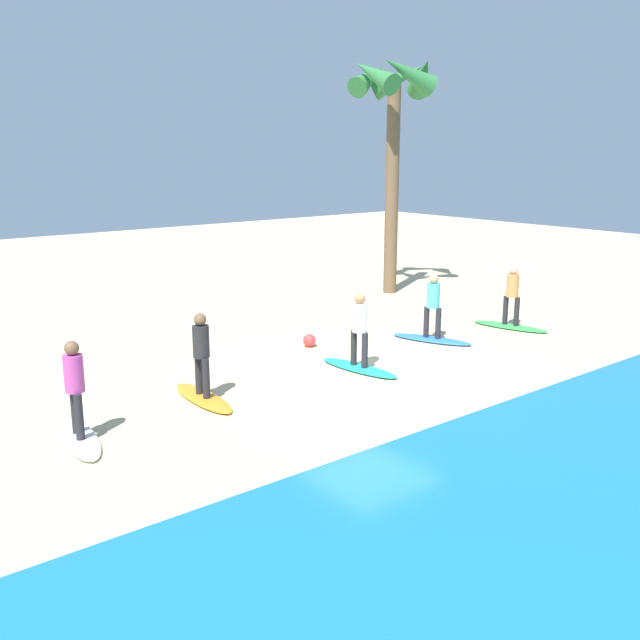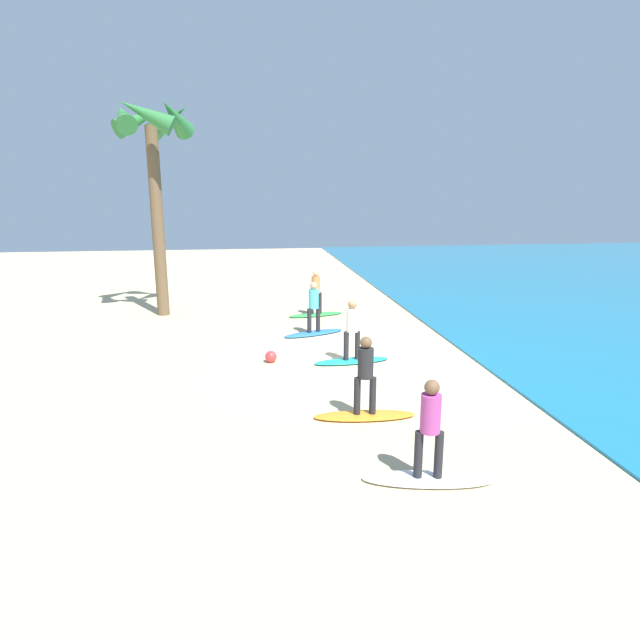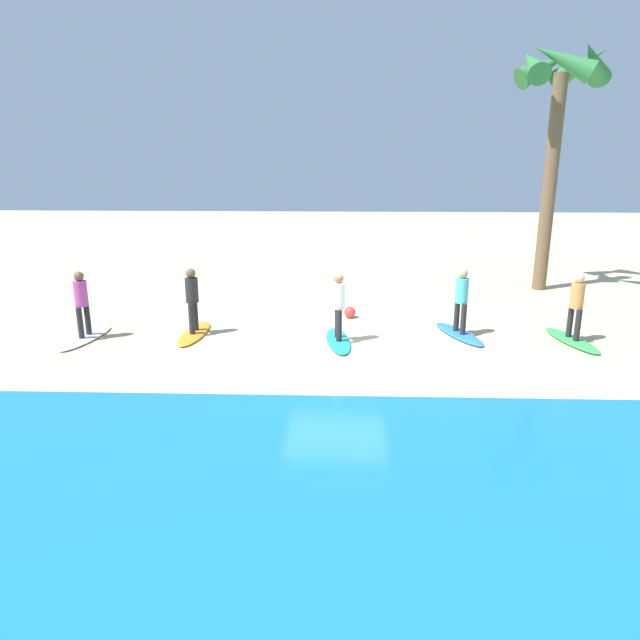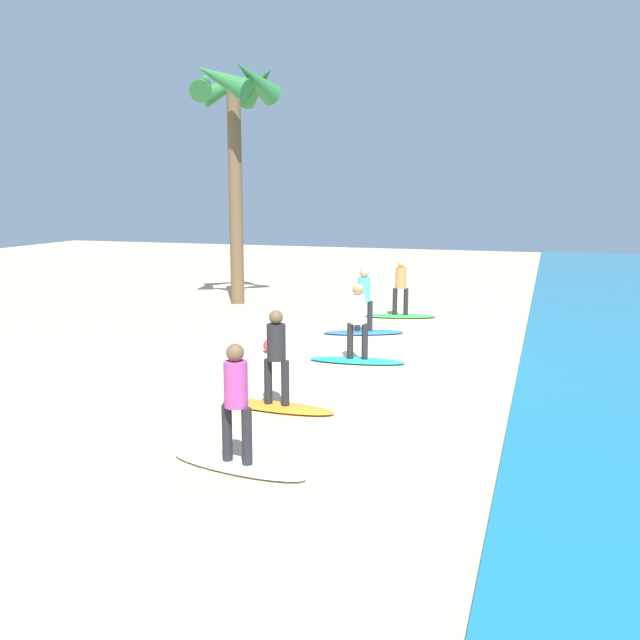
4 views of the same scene
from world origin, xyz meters
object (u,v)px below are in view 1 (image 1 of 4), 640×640
at_px(surfboard_green, 510,326).
at_px(surfboard_blue, 432,339).
at_px(palm_tree, 394,103).
at_px(surfer_teal, 360,324).
at_px(surfboard_teal, 359,368).
at_px(surfboard_white, 79,438).
at_px(surfboard_orange, 203,398).
at_px(beach_ball, 309,341).
at_px(surfer_blue, 433,301).
at_px(surfer_green, 512,291).
at_px(surfer_orange, 201,349).
at_px(surfer_white, 74,382).

bearing_deg(surfboard_green, surfboard_blue, -112.06).
relative_size(surfboard_blue, palm_tree, 0.27).
bearing_deg(surfboard_green, surfer_teal, -100.89).
xyz_separation_m(surfboard_teal, surfboard_white, (6.29, 0.00, 0.00)).
height_order(surfboard_orange, beach_ball, beach_ball).
xyz_separation_m(surfboard_green, surfer_blue, (2.68, -0.42, 0.99)).
bearing_deg(palm_tree, beach_ball, 30.14).
bearing_deg(surfer_green, surfer_orange, -1.32).
bearing_deg(surfer_blue, surfboard_white, 3.99).
xyz_separation_m(surfboard_blue, surfer_teal, (3.07, 0.65, 0.99)).
distance_m(surfer_orange, beach_ball, 4.43).
bearing_deg(surfer_teal, surfboard_blue, -168.06).
distance_m(surfer_green, surfboard_blue, 2.89).
xyz_separation_m(surfer_orange, beach_ball, (-3.98, -1.73, -0.88)).
bearing_deg(surfer_teal, surfer_orange, -6.97).
xyz_separation_m(surfer_green, surfboard_blue, (2.68, -0.42, -0.99)).
relative_size(surfer_blue, surfer_orange, 1.00).
bearing_deg(surfer_orange, palm_tree, -152.34).
height_order(surfer_teal, surfer_orange, same).
bearing_deg(surfboard_orange, surfer_white, -76.79).
xyz_separation_m(surfboard_blue, surfboard_orange, (6.73, 0.20, 0.00)).
distance_m(surfboard_white, surfer_white, 0.99).
distance_m(surfboard_green, surfer_white, 12.08).
distance_m(surfboard_green, surfer_blue, 2.89).
distance_m(surfboard_blue, surfboard_orange, 6.74).
relative_size(surfboard_white, beach_ball, 6.57).
relative_size(palm_tree, beach_ball, 24.16).
relative_size(surfer_green, palm_tree, 0.21).
bearing_deg(surfer_white, palm_tree, -155.62).
height_order(surfboard_blue, beach_ball, beach_ball).
relative_size(surfboard_teal, surfer_white, 1.28).
height_order(surfboard_orange, surfer_white, surfer_white).
relative_size(surfboard_orange, surfboard_white, 1.00).
bearing_deg(surfer_teal, surfboard_teal, 0.00).
bearing_deg(palm_tree, surfer_white, 24.38).
height_order(surfer_teal, beach_ball, surfer_teal).
bearing_deg(surfer_teal, surfer_blue, -168.06).
xyz_separation_m(surfer_green, surfboard_orange, (9.41, -0.22, -0.99)).
xyz_separation_m(surfboard_teal, surfer_teal, (-0.00, 0.00, 0.99)).
relative_size(surfboard_green, surfer_orange, 1.28).
distance_m(surfer_orange, surfer_white, 2.66).
bearing_deg(surfboard_white, surfboard_green, 100.94).
bearing_deg(surfer_white, beach_ball, -161.74).
relative_size(surfer_teal, beach_ball, 5.13).
bearing_deg(surfboard_green, beach_ball, -122.87).
bearing_deg(surfboard_white, surfer_white, 99.83).
bearing_deg(surfer_blue, palm_tree, -124.81).
bearing_deg(beach_ball, palm_tree, -149.86).
bearing_deg(surfboard_orange, beach_ball, 116.87).
bearing_deg(surfboard_blue, surfboard_orange, -108.74).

